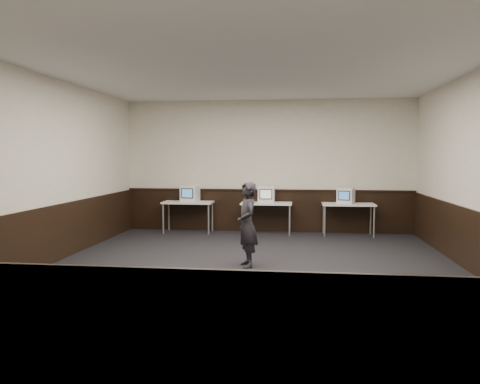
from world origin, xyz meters
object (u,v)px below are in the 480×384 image
at_px(desk_left, 188,204).
at_px(emac_center, 266,194).
at_px(desk_center, 267,205).
at_px(person, 247,224).
at_px(emac_left, 190,193).
at_px(emac_right, 346,196).
at_px(desk_right, 348,207).

relative_size(desk_left, emac_center, 2.85).
distance_m(desk_center, person, 3.32).
xyz_separation_m(emac_left, emac_right, (3.69, -0.02, -0.02)).
distance_m(desk_left, emac_left, 0.27).
distance_m(desk_center, emac_right, 1.86).
height_order(desk_right, emac_center, emac_center).
height_order(desk_left, emac_left, emac_left).
xyz_separation_m(desk_center, emac_right, (1.84, -0.01, 0.25)).
bearing_deg(desk_right, desk_left, 180.00).
bearing_deg(desk_center, desk_left, 180.00).
xyz_separation_m(desk_center, person, (-0.11, -3.32, 0.03)).
distance_m(emac_center, person, 3.34).
bearing_deg(emac_center, emac_left, 179.98).
relative_size(desk_left, emac_right, 2.54).
xyz_separation_m(desk_right, person, (-2.01, -3.32, 0.03)).
bearing_deg(desk_center, emac_right, -0.22).
xyz_separation_m(desk_left, emac_center, (1.90, 0.01, 0.26)).
height_order(desk_right, emac_right, emac_right).
bearing_deg(desk_right, emac_left, 179.74).
bearing_deg(person, desk_right, 128.62).
distance_m(desk_center, emac_left, 1.87).
relative_size(desk_center, emac_right, 2.54).
relative_size(desk_left, person, 0.84).
relative_size(emac_center, person, 0.30).
bearing_deg(person, desk_left, -171.84).
bearing_deg(desk_right, emac_right, -173.33).
height_order(desk_left, desk_right, same).
distance_m(desk_right, emac_center, 1.92).
distance_m(desk_center, desk_right, 1.90).
bearing_deg(emac_left, desk_left, -154.15).
xyz_separation_m(desk_right, emac_right, (-0.06, -0.01, 0.25)).
bearing_deg(person, emac_right, 129.33).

